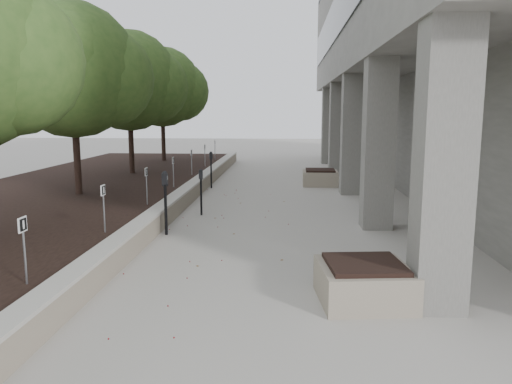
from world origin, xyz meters
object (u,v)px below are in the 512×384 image
(parking_meter_2, at_px, (166,203))
(parking_meter_5, at_px, (211,170))
(crabapple_tree_5, at_px, (162,104))
(planter_front, at_px, (364,282))
(parking_meter_3, at_px, (166,203))
(parking_meter_4, at_px, (201,192))
(crabapple_tree_4, at_px, (129,102))
(planter_back, at_px, (320,177))
(crabapple_tree_3, at_px, (74,99))

(parking_meter_2, relative_size, parking_meter_5, 1.09)
(crabapple_tree_5, distance_m, planter_front, 18.52)
(parking_meter_3, xyz_separation_m, parking_meter_4, (0.47, 2.02, -0.07))
(crabapple_tree_4, xyz_separation_m, crabapple_tree_5, (0.00, 5.00, 0.00))
(planter_back, bearing_deg, parking_meter_3, -117.35)
(parking_meter_4, bearing_deg, parking_meter_3, -111.65)
(crabapple_tree_4, distance_m, parking_meter_5, 4.24)
(parking_meter_3, relative_size, planter_back, 1.06)
(parking_meter_3, bearing_deg, crabapple_tree_3, 156.36)
(planter_front, bearing_deg, crabapple_tree_3, 136.59)
(parking_meter_5, relative_size, planter_front, 1.04)
(crabapple_tree_3, relative_size, planter_back, 4.18)
(crabapple_tree_3, relative_size, parking_meter_5, 4.05)
(parking_meter_2, xyz_separation_m, parking_meter_3, (-0.05, 0.19, -0.04))
(parking_meter_4, distance_m, planter_back, 6.76)
(parking_meter_4, bearing_deg, planter_back, 49.65)
(parking_meter_2, bearing_deg, crabapple_tree_4, 115.08)
(crabapple_tree_5, height_order, parking_meter_2, crabapple_tree_5)
(crabapple_tree_5, bearing_deg, parking_meter_5, -61.74)
(parking_meter_3, distance_m, planter_back, 8.75)
(parking_meter_2, height_order, parking_meter_3, parking_meter_2)
(crabapple_tree_4, height_order, planter_front, crabapple_tree_4)
(crabapple_tree_3, xyz_separation_m, planter_back, (7.29, 4.90, -2.82))
(crabapple_tree_3, bearing_deg, planter_front, -43.41)
(crabapple_tree_5, xyz_separation_m, parking_meter_5, (3.28, -6.10, -2.45))
(crabapple_tree_3, bearing_deg, parking_meter_5, 49.92)
(crabapple_tree_3, height_order, planter_front, crabapple_tree_3)
(crabapple_tree_4, height_order, parking_meter_3, crabapple_tree_4)
(crabapple_tree_4, relative_size, planter_front, 4.20)
(parking_meter_2, bearing_deg, parking_meter_3, 106.64)
(planter_back, bearing_deg, crabapple_tree_4, 179.22)
(crabapple_tree_3, relative_size, planter_front, 4.20)
(crabapple_tree_3, height_order, planter_back, crabapple_tree_3)
(planter_front, distance_m, planter_back, 11.72)
(parking_meter_4, relative_size, planter_front, 0.97)
(parking_meter_4, bearing_deg, crabapple_tree_4, 114.01)
(crabapple_tree_5, relative_size, planter_front, 4.20)
(crabapple_tree_3, xyz_separation_m, planter_front, (7.21, -6.82, -2.82))
(parking_meter_2, relative_size, planter_front, 1.13)
(crabapple_tree_5, bearing_deg, planter_back, -34.97)
(crabapple_tree_4, distance_m, parking_meter_2, 9.03)
(parking_meter_4, relative_size, planter_back, 0.96)
(planter_back, bearing_deg, parking_meter_5, -165.97)
(crabapple_tree_3, bearing_deg, planter_back, 33.91)
(crabapple_tree_3, relative_size, crabapple_tree_5, 1.00)
(parking_meter_2, xyz_separation_m, planter_front, (3.89, -3.77, -0.43))
(parking_meter_2, bearing_deg, planter_back, 66.15)
(parking_meter_3, height_order, parking_meter_4, parking_meter_3)
(crabapple_tree_4, xyz_separation_m, planter_back, (7.29, -0.10, -2.82))
(crabapple_tree_5, bearing_deg, parking_meter_2, -75.72)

